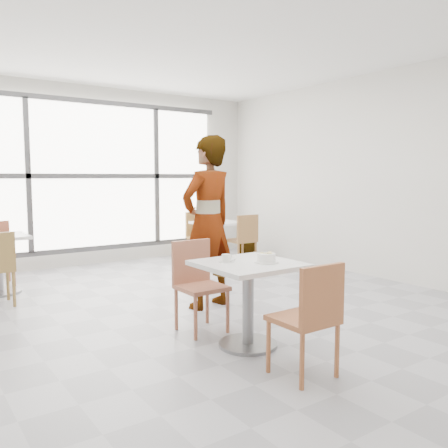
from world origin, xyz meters
TOP-DOWN VIEW (x-y plane):
  - floor at (0.00, 0.00)m, footprint 7.00×7.00m
  - ceiling at (0.00, 0.00)m, footprint 7.00×7.00m
  - wall_back at (0.00, 3.50)m, footprint 6.00×0.00m
  - wall_right at (3.00, 0.00)m, footprint 0.00×7.00m
  - window at (0.00, 3.44)m, footprint 4.60×0.07m
  - main_table at (-0.30, -1.10)m, footprint 0.80×0.80m
  - chair_near at (-0.34, -1.90)m, footprint 0.42×0.42m
  - chair_far at (-0.43, -0.45)m, footprint 0.42×0.42m
  - oatmeal_bowl at (-0.19, -1.21)m, footprint 0.21×0.21m
  - coffee_cup at (-0.45, -0.98)m, footprint 0.16×0.13m
  - person at (0.09, 0.15)m, footprint 0.79×0.59m
  - bg_table_right at (1.53, 2.07)m, footprint 0.70×0.70m
  - bg_chair_right_near at (1.88, 1.82)m, footprint 0.42×0.42m
  - bg_chair_right_far at (1.55, 2.67)m, footprint 0.42×0.42m
  - plant_right at (2.53, 2.55)m, footprint 0.39×0.39m

SIDE VIEW (x-z plane):
  - floor at x=0.00m, z-range 0.00..0.00m
  - plant_right at x=2.53m, z-range 0.00..0.66m
  - bg_table_right at x=1.53m, z-range 0.11..0.86m
  - chair_near at x=-0.34m, z-range 0.07..0.94m
  - chair_far at x=-0.43m, z-range 0.07..0.94m
  - bg_chair_right_near at x=1.88m, z-range 0.07..0.94m
  - bg_chair_right_far at x=1.55m, z-range 0.07..0.94m
  - main_table at x=-0.30m, z-range 0.15..0.90m
  - coffee_cup at x=-0.45m, z-range 0.75..0.81m
  - oatmeal_bowl at x=-0.19m, z-range 0.75..0.84m
  - person at x=0.09m, z-range 0.00..1.95m
  - window at x=0.00m, z-range 0.24..2.76m
  - wall_back at x=0.00m, z-range -1.50..4.50m
  - wall_right at x=3.00m, z-range -2.00..5.00m
  - ceiling at x=0.00m, z-range 3.00..3.00m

